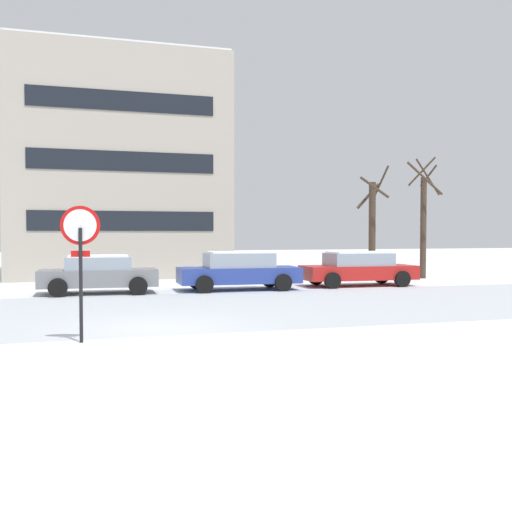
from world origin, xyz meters
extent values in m
plane|color=white|center=(0.00, 0.00, 0.00)|extent=(120.00, 120.00, 0.00)
cube|color=#B7BCC4|center=(0.00, 3.32, 0.00)|extent=(80.00, 8.63, 0.00)
cylinder|color=black|center=(-1.65, -1.31, 1.12)|extent=(0.07, 0.18, 2.24)
cylinder|color=red|center=(-1.65, -1.31, 2.29)|extent=(0.75, 0.14, 0.76)
cylinder|color=white|center=(-1.65, -1.32, 2.29)|extent=(0.62, 0.12, 0.62)
cube|color=red|center=(-1.65, -1.31, 1.74)|extent=(0.36, 0.08, 0.12)
cylinder|color=white|center=(-1.65, -1.30, 2.34)|extent=(0.42, 0.09, 0.42)
cube|color=slate|center=(-0.97, 8.48, 0.57)|extent=(4.12, 1.84, 0.59)
cube|color=#8C99A8|center=(-0.97, 8.48, 1.08)|extent=(2.29, 1.64, 0.44)
cube|color=white|center=(-0.97, 8.48, 1.34)|extent=(2.08, 1.52, 0.06)
cylinder|color=black|center=(0.38, 9.31, 0.32)|extent=(0.65, 0.24, 0.64)
cylinder|color=black|center=(0.33, 7.57, 0.32)|extent=(0.65, 0.24, 0.64)
cylinder|color=black|center=(-2.26, 9.40, 0.32)|extent=(0.65, 0.24, 0.64)
cylinder|color=black|center=(-2.32, 7.65, 0.32)|extent=(0.65, 0.24, 0.64)
cube|color=#283D93|center=(4.16, 8.38, 0.57)|extent=(4.58, 1.90, 0.59)
cube|color=#8C99A8|center=(4.16, 8.38, 1.13)|extent=(2.54, 1.69, 0.54)
cube|color=white|center=(4.16, 8.38, 1.43)|extent=(2.31, 1.56, 0.06)
cylinder|color=black|center=(5.65, 9.23, 0.32)|extent=(0.65, 0.24, 0.64)
cylinder|color=black|center=(5.60, 7.44, 0.32)|extent=(0.65, 0.24, 0.64)
cylinder|color=black|center=(2.72, 9.33, 0.32)|extent=(0.65, 0.24, 0.64)
cylinder|color=black|center=(2.66, 7.54, 0.32)|extent=(0.65, 0.24, 0.64)
cube|color=red|center=(9.28, 8.70, 0.55)|extent=(4.65, 1.91, 0.56)
cube|color=#8C99A8|center=(9.28, 8.70, 1.08)|extent=(2.58, 1.70, 0.51)
cube|color=white|center=(9.28, 8.70, 1.37)|extent=(2.34, 1.57, 0.06)
cylinder|color=black|center=(10.80, 9.55, 0.32)|extent=(0.65, 0.24, 0.64)
cylinder|color=black|center=(10.74, 7.75, 0.32)|extent=(0.65, 0.24, 0.64)
cylinder|color=black|center=(7.81, 9.65, 0.32)|extent=(0.65, 0.24, 0.64)
cylinder|color=black|center=(7.76, 7.85, 0.32)|extent=(0.65, 0.24, 0.64)
cylinder|color=#423326|center=(14.11, 11.59, 2.39)|extent=(0.29, 0.29, 4.78)
cylinder|color=#423326|center=(13.72, 10.90, 4.68)|extent=(1.49, 0.90, 1.60)
cylinder|color=#423326|center=(14.48, 11.77, 4.90)|extent=(0.49, 0.85, 0.99)
cylinder|color=#423326|center=(13.98, 11.05, 4.75)|extent=(1.16, 0.36, 1.71)
cylinder|color=#423326|center=(14.35, 12.16, 5.13)|extent=(1.24, 0.61, 1.41)
cylinder|color=#423326|center=(11.60, 11.95, 2.26)|extent=(0.32, 0.32, 4.53)
cylinder|color=#423326|center=(11.39, 11.34, 4.24)|extent=(1.32, 0.56, 1.02)
cylinder|color=#423326|center=(11.65, 12.47, 3.91)|extent=(1.16, 0.25, 1.24)
cylinder|color=#423326|center=(12.10, 12.03, 4.58)|extent=(0.28, 1.10, 1.42)
cube|color=#B2A899|center=(0.39, 18.43, 5.40)|extent=(10.37, 8.01, 10.80)
cube|color=white|center=(0.39, 18.43, 10.85)|extent=(10.17, 7.85, 0.10)
cube|color=black|center=(0.39, 14.40, 2.70)|extent=(8.30, 0.04, 0.90)
cube|color=black|center=(0.39, 14.40, 5.40)|extent=(8.30, 0.04, 0.90)
cube|color=black|center=(0.39, 14.40, 8.10)|extent=(8.30, 0.04, 0.90)
camera|label=1|loc=(-1.75, -13.41, 2.13)|focal=42.14mm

